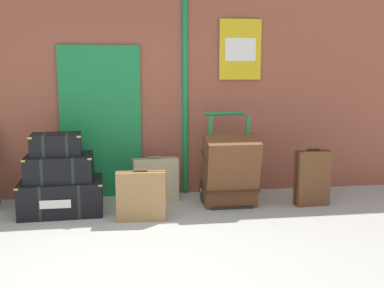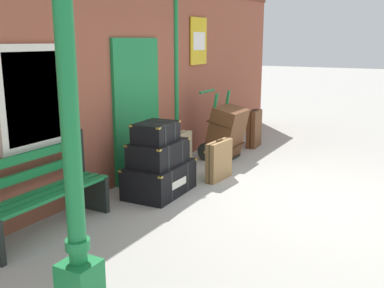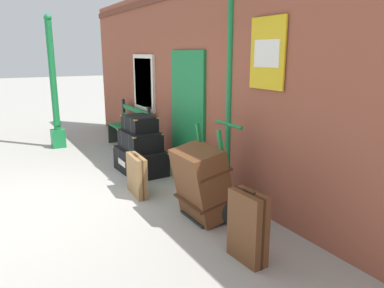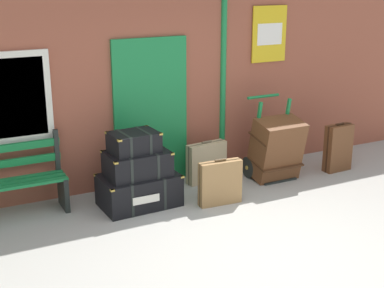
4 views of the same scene
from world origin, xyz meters
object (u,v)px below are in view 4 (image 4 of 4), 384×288
at_px(steamer_trunk_middle, 137,164).
at_px(large_brown_trunk, 276,149).
at_px(suitcase_tan, 206,162).
at_px(suitcase_oxblood, 338,148).
at_px(platform_bench, 0,184).
at_px(porters_trolley, 269,158).
at_px(steamer_trunk_top, 134,142).
at_px(steamer_trunk_base, 139,190).
at_px(suitcase_caramel, 220,183).

relative_size(steamer_trunk_middle, large_brown_trunk, 0.86).
height_order(suitcase_tan, suitcase_oxblood, suitcase_oxblood).
bearing_deg(steamer_trunk_middle, suitcase_tan, 16.46).
distance_m(steamer_trunk_middle, large_brown_trunk, 2.16).
xyz_separation_m(platform_bench, suitcase_tan, (2.87, -0.06, -0.15)).
relative_size(platform_bench, suitcase_oxblood, 2.08).
relative_size(steamer_trunk_middle, suitcase_oxblood, 1.07).
bearing_deg(suitcase_tan, porters_trolley, -13.06).
relative_size(large_brown_trunk, suitcase_oxblood, 1.24).
bearing_deg(platform_bench, steamer_trunk_top, -13.82).
height_order(steamer_trunk_base, porters_trolley, porters_trolley).
xyz_separation_m(suitcase_tan, suitcase_oxblood, (2.03, -0.50, 0.07)).
height_order(large_brown_trunk, suitcase_oxblood, large_brown_trunk).
bearing_deg(steamer_trunk_middle, porters_trolley, 3.64).
height_order(platform_bench, suitcase_caramel, platform_bench).
bearing_deg(suitcase_tan, steamer_trunk_middle, -163.54).
height_order(steamer_trunk_top, suitcase_oxblood, steamer_trunk_top).
bearing_deg(suitcase_oxblood, steamer_trunk_top, 177.21).
bearing_deg(steamer_trunk_top, platform_bench, 166.18).
xyz_separation_m(steamer_trunk_base, suitcase_oxblood, (3.23, -0.14, 0.15)).
bearing_deg(suitcase_oxblood, porters_trolley, 165.39).
bearing_deg(suitcase_tan, steamer_trunk_top, -164.62).
distance_m(steamer_trunk_base, suitcase_caramel, 1.07).
bearing_deg(steamer_trunk_middle, platform_bench, 165.92).
bearing_deg(platform_bench, suitcase_oxblood, -6.52).
height_order(steamer_trunk_base, large_brown_trunk, large_brown_trunk).
relative_size(steamer_trunk_base, suitcase_tan, 1.64).
height_order(porters_trolley, large_brown_trunk, porters_trolley).
distance_m(platform_bench, steamer_trunk_middle, 1.72).
bearing_deg(suitcase_tan, suitcase_oxblood, -13.88).
bearing_deg(suitcase_tan, suitcase_caramel, -105.86).
relative_size(platform_bench, steamer_trunk_base, 1.55).
xyz_separation_m(platform_bench, steamer_trunk_top, (1.63, -0.40, 0.43)).
bearing_deg(suitcase_caramel, steamer_trunk_base, 155.40).
distance_m(steamer_trunk_top, suitcase_tan, 1.41).
relative_size(steamer_trunk_middle, porters_trolley, 0.68).
distance_m(platform_bench, steamer_trunk_base, 1.74).
height_order(steamer_trunk_middle, suitcase_oxblood, suitcase_oxblood).
height_order(steamer_trunk_base, steamer_trunk_top, steamer_trunk_top).
height_order(platform_bench, steamer_trunk_top, platform_bench).
bearing_deg(suitcase_oxblood, steamer_trunk_base, 177.56).
bearing_deg(platform_bench, steamer_trunk_middle, -14.08).
bearing_deg(suitcase_caramel, suitcase_oxblood, 7.73).
bearing_deg(platform_bench, suitcase_caramel, -18.17).
height_order(large_brown_trunk, suitcase_tan, large_brown_trunk).
distance_m(suitcase_caramel, suitcase_oxblood, 2.28).
height_order(platform_bench, suitcase_oxblood, platform_bench).
xyz_separation_m(steamer_trunk_base, large_brown_trunk, (2.15, -0.03, 0.26)).
relative_size(large_brown_trunk, suitcase_tan, 1.51).
height_order(steamer_trunk_middle, porters_trolley, porters_trolley).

